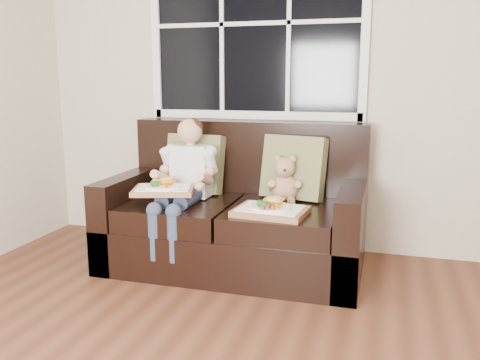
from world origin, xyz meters
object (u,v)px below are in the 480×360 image
(tray_left, at_px, (164,188))
(teddy_bear, at_px, (284,183))
(loveseat, at_px, (237,220))
(child, at_px, (186,173))
(tray_right, at_px, (271,209))

(tray_left, bearing_deg, teddy_bear, 10.57)
(loveseat, bearing_deg, teddy_bear, 7.42)
(child, relative_size, teddy_bear, 2.57)
(child, distance_m, tray_right, 0.67)
(child, height_order, tray_left, child)
(loveseat, xyz_separation_m, child, (-0.32, -0.12, 0.33))
(loveseat, bearing_deg, tray_right, -44.51)
(child, bearing_deg, teddy_bear, 13.95)
(teddy_bear, distance_m, tray_left, 0.80)
(child, relative_size, tray_right, 1.86)
(loveseat, bearing_deg, tray_left, -140.88)
(teddy_bear, relative_size, tray_right, 0.72)
(loveseat, relative_size, teddy_bear, 5.17)
(child, xyz_separation_m, tray_right, (0.63, -0.18, -0.16))
(loveseat, distance_m, tray_right, 0.46)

